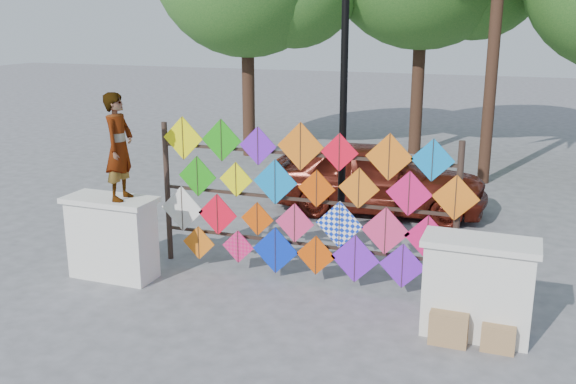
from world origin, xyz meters
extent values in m
plane|color=gray|center=(0.00, 0.00, 0.00)|extent=(80.00, 80.00, 0.00)
cube|color=white|center=(-2.70, -0.20, 0.60)|extent=(1.30, 0.55, 1.20)
cube|color=white|center=(-2.70, -0.20, 1.24)|extent=(1.40, 0.65, 0.08)
cube|color=white|center=(2.70, -0.20, 0.60)|extent=(1.30, 0.55, 1.20)
cube|color=white|center=(2.70, -0.20, 1.24)|extent=(1.40, 0.65, 0.08)
cylinder|color=#2F211A|center=(-2.30, 0.80, 1.15)|extent=(0.09, 0.09, 2.30)
cylinder|color=#2F211A|center=(2.30, 0.80, 1.15)|extent=(0.09, 0.09, 2.30)
cube|color=#2F211A|center=(0.00, 0.80, 0.55)|extent=(4.60, 0.04, 0.04)
cube|color=#2F211A|center=(0.00, 0.80, 1.25)|extent=(4.60, 0.04, 0.04)
cube|color=#2F211A|center=(0.00, 0.80, 1.95)|extent=(4.60, 0.04, 0.04)
cube|color=#FFF90A|center=(-1.93, 0.74, 2.07)|extent=(0.69, 0.01, 0.69)
cube|color=#2F211A|center=(-1.93, 0.73, 2.07)|extent=(0.01, 0.01, 0.68)
cube|color=#1E9712|center=(-1.27, 0.74, 2.09)|extent=(0.67, 0.01, 0.67)
cube|color=#2F211A|center=(-1.27, 0.73, 2.09)|extent=(0.01, 0.01, 0.65)
cube|color=#711CD5|center=(-0.66, 0.74, 2.04)|extent=(0.60, 0.01, 0.60)
cube|color=#2F211A|center=(-0.66, 0.73, 2.04)|extent=(0.01, 0.01, 0.59)
cube|color=orange|center=(0.02, 0.74, 2.08)|extent=(0.72, 0.01, 0.72)
cube|color=#2F211A|center=(0.02, 0.73, 2.08)|extent=(0.01, 0.01, 0.71)
cube|color=#FB0B27|center=(0.61, 0.74, 2.03)|extent=(0.56, 0.01, 0.56)
cube|color=#2F211A|center=(0.61, 0.73, 2.03)|extent=(0.01, 0.01, 0.55)
cube|color=orange|center=(1.33, 0.74, 2.02)|extent=(0.68, 0.01, 0.68)
cube|color=#2F211A|center=(1.33, 0.73, 2.02)|extent=(0.01, 0.01, 0.67)
cube|color=#097FCF|center=(1.93, 0.74, 2.02)|extent=(0.60, 0.01, 0.60)
cube|color=#2F211A|center=(1.93, 0.73, 2.02)|extent=(0.01, 0.01, 0.59)
cube|color=#1E9712|center=(-1.68, 0.70, 1.49)|extent=(0.66, 0.01, 0.66)
cube|color=#2F211A|center=(-1.68, 0.69, 1.49)|extent=(0.01, 0.01, 0.65)
cube|color=#FFF90A|center=(-1.01, 0.70, 1.50)|extent=(0.55, 0.01, 0.55)
cube|color=#2F211A|center=(-1.01, 0.69, 1.50)|extent=(0.01, 0.01, 0.54)
cube|color=#097FCF|center=(-0.37, 0.70, 1.52)|extent=(0.70, 0.01, 0.70)
cube|color=#2F211A|center=(-0.37, 0.69, 1.52)|extent=(0.01, 0.01, 0.69)
cube|color=#D64706|center=(0.29, 0.70, 1.47)|extent=(0.57, 0.01, 0.57)
cube|color=#2F211A|center=(0.29, 0.69, 1.47)|extent=(0.01, 0.01, 0.56)
cube|color=orange|center=(0.92, 0.70, 1.54)|extent=(0.61, 0.01, 0.61)
cube|color=#2F211A|center=(0.92, 0.69, 1.54)|extent=(0.01, 0.01, 0.60)
cube|color=#E1155F|center=(1.64, 0.70, 1.53)|extent=(0.65, 0.01, 0.65)
cube|color=#2F211A|center=(1.64, 0.69, 1.53)|extent=(0.01, 0.01, 0.64)
cube|color=orange|center=(2.27, 0.70, 1.53)|extent=(0.65, 0.01, 0.65)
cube|color=#2F211A|center=(2.27, 0.69, 1.53)|extent=(0.01, 0.01, 0.63)
cube|color=white|center=(-1.96, 0.66, 0.94)|extent=(0.75, 0.01, 0.75)
cube|color=#2F211A|center=(-1.96, 0.65, 0.94)|extent=(0.01, 0.01, 0.74)
cube|color=#FB0B27|center=(-1.33, 0.66, 0.92)|extent=(0.67, 0.01, 0.67)
cube|color=#2F211A|center=(-1.33, 0.65, 0.92)|extent=(0.01, 0.01, 0.66)
cube|color=#D64706|center=(-0.65, 0.66, 0.92)|extent=(0.54, 0.01, 0.54)
cube|color=#2F211A|center=(-0.65, 0.65, 0.92)|extent=(0.01, 0.01, 0.53)
cube|color=#DC2F68|center=(-0.04, 0.66, 0.92)|extent=(0.62, 0.01, 0.62)
cube|color=#2F211A|center=(-0.04, 0.65, 0.92)|extent=(0.01, 0.01, 0.61)
cube|color=white|center=(0.66, 0.66, 0.97)|extent=(0.72, 0.01, 0.72)
cube|color=#2F211A|center=(0.66, 0.65, 0.97)|extent=(0.01, 0.01, 0.71)
cube|color=#DC2F68|center=(1.34, 0.66, 0.96)|extent=(0.71, 0.01, 0.71)
cube|color=#2F211A|center=(1.34, 0.65, 0.96)|extent=(0.01, 0.01, 0.70)
cube|color=#E1155F|center=(1.93, 0.66, 0.93)|extent=(0.65, 0.01, 0.65)
cube|color=#2F211A|center=(1.93, 0.65, 0.93)|extent=(0.01, 0.01, 0.64)
cube|color=orange|center=(-1.66, 0.62, 0.41)|extent=(0.56, 0.01, 0.56)
cube|color=#2F211A|center=(-1.66, 0.61, 0.41)|extent=(0.01, 0.01, 0.55)
cube|color=#DC2F68|center=(-0.97, 0.62, 0.44)|extent=(0.54, 0.01, 0.54)
cube|color=#2F211A|center=(-0.97, 0.61, 0.44)|extent=(0.01, 0.01, 0.53)
cube|color=#082AC5|center=(-0.34, 0.62, 0.46)|extent=(0.75, 0.01, 0.75)
cube|color=#2F211A|center=(-0.34, 0.61, 0.46)|extent=(0.01, 0.01, 0.73)
cube|color=#D64706|center=(0.31, 0.62, 0.46)|extent=(0.62, 0.01, 0.62)
cube|color=#2F211A|center=(0.31, 0.61, 0.46)|extent=(0.01, 0.01, 0.61)
cube|color=#711CD5|center=(0.91, 0.62, 0.49)|extent=(0.74, 0.01, 0.74)
cube|color=#2F211A|center=(0.91, 0.61, 0.49)|extent=(0.01, 0.01, 0.72)
cube|color=#711CD5|center=(1.61, 0.62, 0.48)|extent=(0.68, 0.01, 0.68)
cube|color=#2F211A|center=(1.61, 0.61, 0.48)|extent=(0.01, 0.01, 0.66)
cube|color=#D64706|center=(2.28, 0.62, 0.48)|extent=(0.56, 0.01, 0.56)
cube|color=#2F211A|center=(2.28, 0.61, 0.48)|extent=(0.01, 0.01, 0.55)
cylinder|color=#442A1D|center=(-4.50, 9.00, 1.93)|extent=(0.36, 0.36, 3.85)
cylinder|color=#442A1D|center=(0.00, 11.00, 2.06)|extent=(0.36, 0.36, 4.12)
cylinder|color=#442A1D|center=(2.20, 8.00, 2.75)|extent=(0.28, 0.28, 5.50)
imported|color=#99999E|center=(-2.46, -0.20, 2.07)|extent=(0.45, 0.62, 1.59)
imported|color=#54170E|center=(0.34, 4.66, 0.74)|extent=(4.49, 2.14, 1.48)
cylinder|color=black|center=(0.30, 2.00, 2.10)|extent=(0.12, 0.12, 4.20)
cube|color=#AB8653|center=(2.42, -0.47, 0.21)|extent=(0.46, 0.41, 0.41)
cube|color=#AB8653|center=(3.00, -0.45, 0.17)|extent=(0.40, 0.36, 0.33)
camera|label=1|loc=(3.09, -7.95, 3.88)|focal=40.00mm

